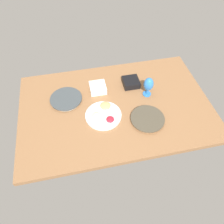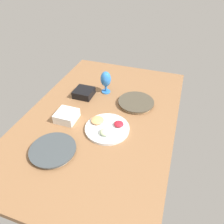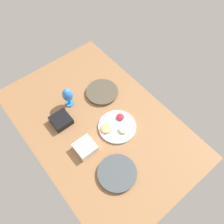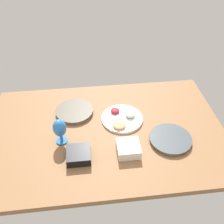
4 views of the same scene
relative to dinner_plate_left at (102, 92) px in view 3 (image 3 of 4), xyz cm
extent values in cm
cube|color=#8C603D|center=(21.42, -20.41, -3.40)|extent=(160.00, 104.00, 4.00)
cylinder|color=beige|center=(0.00, 0.00, -0.56)|extent=(24.91, 24.91, 1.68)
cylinder|color=#494233|center=(0.00, 0.00, 0.79)|extent=(27.07, 27.07, 1.01)
cylinder|color=silver|center=(61.65, -34.93, -0.58)|extent=(25.11, 25.11, 1.64)
cylinder|color=#3E4549|center=(61.65, -34.93, 0.73)|extent=(27.29, 27.29, 0.98)
cylinder|color=silver|center=(33.54, -11.23, -0.50)|extent=(29.27, 29.27, 1.80)
ellipsoid|color=beige|center=(39.34, -10.37, 1.93)|extent=(6.81, 6.81, 3.07)
ellipsoid|color=red|center=(29.24, -4.69, 1.68)|extent=(6.26, 6.26, 2.56)
ellipsoid|color=#F2A566|center=(30.21, -19.49, 1.63)|extent=(8.81, 8.81, 2.45)
cylinder|color=blue|center=(-8.36, -27.34, -0.90)|extent=(7.16, 7.16, 1.00)
cylinder|color=blue|center=(-8.36, -27.34, 2.03)|extent=(2.00, 2.00, 4.85)
ellipsoid|color=blue|center=(-8.36, -27.34, 10.79)|extent=(8.43, 8.43, 12.67)
cube|color=black|center=(2.36, -42.18, 1.44)|extent=(14.40, 14.40, 5.69)
cube|color=tan|center=(2.36, -42.18, 3.26)|extent=(11.81, 11.81, 1.82)
cube|color=white|center=(32.94, -41.08, 1.73)|extent=(13.97, 13.97, 6.25)
cube|color=#F9E072|center=(32.94, -41.08, 3.73)|extent=(11.46, 11.46, 2.00)
camera|label=1|loc=(48.90, 95.19, 136.73)|focal=34.60mm
camera|label=2|loc=(128.75, 24.35, 94.61)|focal=33.91mm
camera|label=3|loc=(98.63, -69.67, 158.71)|focal=37.54mm
camera|label=4|loc=(10.89, -142.53, 121.87)|focal=40.88mm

